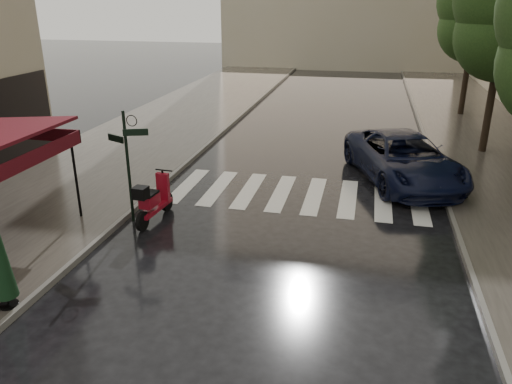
% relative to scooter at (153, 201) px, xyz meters
% --- Properties ---
extents(ground, '(120.00, 120.00, 0.00)m').
position_rel_scooter_xyz_m(ground, '(0.62, -3.12, -0.59)').
color(ground, black).
rests_on(ground, ground).
extents(sidewalk_near, '(6.00, 60.00, 0.12)m').
position_rel_scooter_xyz_m(sidewalk_near, '(-3.88, 8.88, -0.53)').
color(sidewalk_near, '#38332D').
rests_on(sidewalk_near, ground).
extents(sidewalk_far, '(5.50, 60.00, 0.12)m').
position_rel_scooter_xyz_m(sidewalk_far, '(10.87, 8.88, -0.53)').
color(sidewalk_far, '#38332D').
rests_on(sidewalk_far, ground).
extents(curb_near, '(0.12, 60.00, 0.16)m').
position_rel_scooter_xyz_m(curb_near, '(-0.83, 8.88, -0.52)').
color(curb_near, '#595651').
rests_on(curb_near, ground).
extents(curb_far, '(0.12, 60.00, 0.16)m').
position_rel_scooter_xyz_m(curb_far, '(8.07, 8.88, -0.52)').
color(curb_far, '#595651').
rests_on(curb_far, ground).
extents(crosswalk, '(7.85, 3.20, 0.01)m').
position_rel_scooter_xyz_m(crosswalk, '(3.60, 2.88, -0.59)').
color(crosswalk, silver).
rests_on(crosswalk, ground).
extents(signpost, '(1.17, 0.29, 3.10)m').
position_rel_scooter_xyz_m(signpost, '(-0.57, -0.12, 1.24)').
color(signpost, black).
rests_on(signpost, ground).
extents(tree_mid, '(3.80, 3.80, 8.34)m').
position_rel_scooter_xyz_m(tree_mid, '(10.12, 8.88, 5.00)').
color(tree_mid, black).
rests_on(tree_mid, sidewalk_far).
extents(tree_far, '(3.80, 3.80, 8.16)m').
position_rel_scooter_xyz_m(tree_far, '(10.32, 15.88, 4.86)').
color(tree_far, black).
rests_on(tree_far, sidewalk_far).
extents(scooter, '(0.57, 1.95, 1.28)m').
position_rel_scooter_xyz_m(scooter, '(0.00, 0.00, 0.00)').
color(scooter, black).
rests_on(scooter, ground).
extents(parked_car, '(4.42, 6.28, 1.59)m').
position_rel_scooter_xyz_m(parked_car, '(6.84, 4.90, 0.20)').
color(parked_car, black).
rests_on(parked_car, ground).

